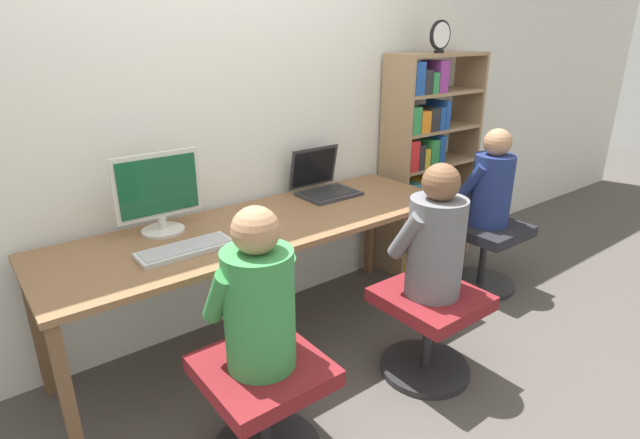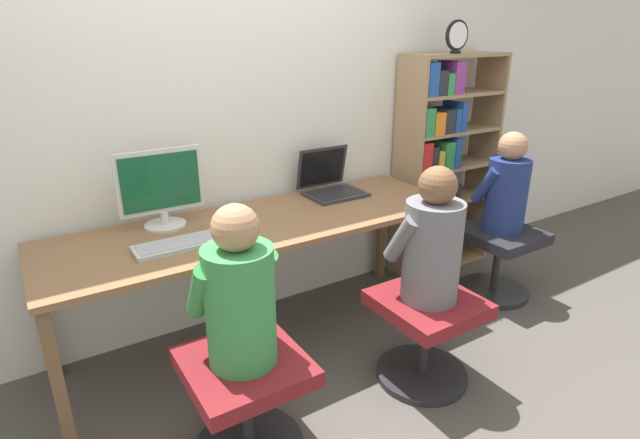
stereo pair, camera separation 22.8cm
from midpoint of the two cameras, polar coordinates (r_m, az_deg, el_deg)
name	(u,v)px [view 1 (the left image)]	position (r m, az deg, el deg)	size (l,w,h in m)	color
ground_plane	(304,376)	(2.75, -4.33, -17.43)	(14.00, 14.00, 0.00)	#4C4742
wall_back	(218,108)	(2.87, -13.84, 12.25)	(10.00, 0.05, 2.60)	silver
desk	(263,234)	(2.67, -8.95, -1.71)	(2.24, 0.71, 0.75)	brown
desktop_monitor	(159,194)	(2.59, -20.35, 2.71)	(0.43, 0.21, 0.40)	beige
laptop	(324,185)	(3.07, -1.68, 3.97)	(0.35, 0.31, 0.27)	#2D2D30
keyboard	(186,249)	(2.38, -17.79, -3.29)	(0.43, 0.16, 0.03)	#B2B2B7
computer_mouse_by_keyboard	(243,235)	(2.46, -11.44, -1.78)	(0.06, 0.11, 0.04)	silver
office_chair_left	(264,400)	(2.18, -9.60, -19.74)	(0.47, 0.48, 0.47)	#262628
office_chair_right	(429,323)	(2.64, 9.86, -11.68)	(0.47, 0.48, 0.47)	#262628
person_at_monitor	(258,298)	(1.92, -10.51, -8.93)	(0.33, 0.31, 0.65)	#388C47
person_at_laptop	(435,238)	(2.43, 10.46, -2.19)	(0.34, 0.31, 0.66)	slate
bookshelf	(423,170)	(3.70, 10.02, 5.53)	(0.79, 0.28, 1.56)	#997A56
desk_clock	(440,36)	(3.53, 11.70, 19.87)	(0.19, 0.03, 0.21)	black
office_chair_side	(484,248)	(3.59, 16.55, -3.18)	(0.47, 0.48, 0.47)	#262628
person_near_shelf	(492,183)	(3.44, 17.28, 3.99)	(0.32, 0.30, 0.65)	navy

